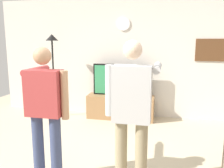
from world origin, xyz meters
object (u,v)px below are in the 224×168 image
at_px(floor_lamp, 53,59).
at_px(tv_stand, 120,107).
at_px(television, 121,80).
at_px(framed_picture, 213,50).
at_px(person_standing_nearer_couch, 132,108).
at_px(person_standing_nearer_lamp, 45,107).
at_px(wall_clock, 123,24).

bearing_deg(floor_lamp, tv_stand, 6.35).
height_order(television, framed_picture, framed_picture).
distance_m(framed_picture, person_standing_nearer_couch, 3.18).
distance_m(tv_stand, framed_picture, 2.33).
relative_size(tv_stand, person_standing_nearer_lamp, 0.89).
xyz_separation_m(tv_stand, framed_picture, (1.92, 0.30, 1.28)).
bearing_deg(wall_clock, person_standing_nearer_couch, -77.99).
bearing_deg(person_standing_nearer_couch, floor_lamp, 131.77).
bearing_deg(framed_picture, wall_clock, -179.85).
bearing_deg(framed_picture, person_standing_nearer_couch, -114.89).
bearing_deg(tv_stand, framed_picture, 8.72).
height_order(floor_lamp, person_standing_nearer_couch, floor_lamp).
relative_size(person_standing_nearer_lamp, person_standing_nearer_couch, 0.96).
bearing_deg(floor_lamp, person_standing_nearer_couch, -48.23).
bearing_deg(wall_clock, tv_stand, -90.00).
bearing_deg(floor_lamp, person_standing_nearer_lamp, -65.89).
distance_m(wall_clock, person_standing_nearer_lamp, 3.12).
bearing_deg(tv_stand, person_standing_nearer_lamp, -99.92).
bearing_deg(person_standing_nearer_lamp, wall_clock, 81.07).
bearing_deg(wall_clock, floor_lamp, -163.21).
xyz_separation_m(floor_lamp, person_standing_nearer_lamp, (1.07, -2.40, -0.39)).
relative_size(tv_stand, wall_clock, 5.01).
bearing_deg(tv_stand, floor_lamp, -173.65).
bearing_deg(framed_picture, floor_lamp, -172.33).
bearing_deg(television, person_standing_nearer_lamp, -99.75).
bearing_deg(person_standing_nearer_couch, television, 103.10).
xyz_separation_m(wall_clock, framed_picture, (1.92, 0.00, -0.56)).
height_order(television, person_standing_nearer_lamp, person_standing_nearer_lamp).
bearing_deg(framed_picture, person_standing_nearer_lamp, -129.66).
xyz_separation_m(wall_clock, floor_lamp, (-1.52, -0.46, -0.77)).
height_order(wall_clock, person_standing_nearer_lamp, wall_clock).
distance_m(framed_picture, person_standing_nearer_lamp, 3.76).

